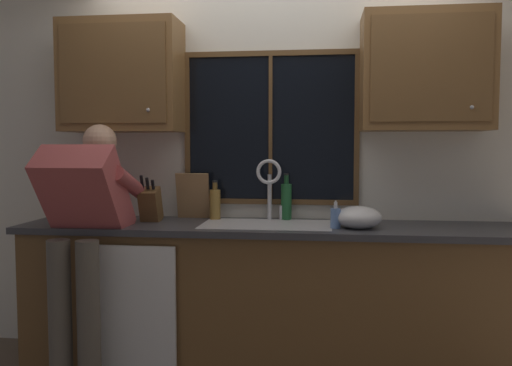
{
  "coord_description": "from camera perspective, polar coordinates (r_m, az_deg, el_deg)",
  "views": [
    {
      "loc": [
        0.29,
        -3.53,
        1.4
      ],
      "look_at": [
        -0.1,
        -0.3,
        1.18
      ],
      "focal_mm": 37.02,
      "sensor_mm": 36.0,
      "label": 1
    }
  ],
  "objects": [
    {
      "name": "knife_block",
      "position": [
        3.46,
        -11.34,
        -2.33
      ],
      "size": [
        0.12,
        0.18,
        0.32
      ],
      "color": "brown",
      "rests_on": "countertop"
    },
    {
      "name": "dishwasher_front",
      "position": [
        3.27,
        -13.86,
        -12.95
      ],
      "size": [
        0.6,
        0.02,
        0.74
      ],
      "primitive_type": "cube",
      "color": "white"
    },
    {
      "name": "upper_cabinet_left",
      "position": [
        3.63,
        -14.28,
        11.07
      ],
      "size": [
        0.77,
        0.36,
        0.72
      ],
      "color": "brown"
    },
    {
      "name": "soap_dispenser",
      "position": [
        3.16,
        8.59,
        -3.72
      ],
      "size": [
        0.06,
        0.07,
        0.17
      ],
      "color": "#668CCC",
      "rests_on": "countertop"
    },
    {
      "name": "person_standing",
      "position": [
        3.26,
        -18.05,
        -4.13
      ],
      "size": [
        0.53,
        0.7,
        1.54
      ],
      "color": "#595147",
      "rests_on": "floor"
    },
    {
      "name": "upper_cabinet_right",
      "position": [
        3.45,
        17.84,
        11.37
      ],
      "size": [
        0.77,
        0.36,
        0.72
      ],
      "color": "brown"
    },
    {
      "name": "bottle_tall_clear",
      "position": [
        3.51,
        -4.45,
        -2.21
      ],
      "size": [
        0.07,
        0.07,
        0.26
      ],
      "color": "olive",
      "rests_on": "countertop"
    },
    {
      "name": "window_frame_top",
      "position": [
        3.58,
        1.6,
        13.83
      ],
      "size": [
        1.17,
        0.02,
        0.04
      ],
      "primitive_type": "cube",
      "color": "brown"
    },
    {
      "name": "window_frame_right",
      "position": [
        3.53,
        10.86,
        5.87
      ],
      "size": [
        0.03,
        0.02,
        0.95
      ],
      "primitive_type": "cube",
      "color": "brown"
    },
    {
      "name": "mixing_bowl",
      "position": [
        3.2,
        11.01,
        -3.67
      ],
      "size": [
        0.27,
        0.27,
        0.14
      ],
      "primitive_type": "ellipsoid",
      "color": "silver",
      "rests_on": "countertop"
    },
    {
      "name": "window_frame_left",
      "position": [
        3.63,
        -7.42,
        5.85
      ],
      "size": [
        0.03,
        0.02,
        0.95
      ],
      "primitive_type": "cube",
      "color": "brown"
    },
    {
      "name": "bottle_green_glass",
      "position": [
        3.48,
        3.3,
        -1.91
      ],
      "size": [
        0.07,
        0.07,
        0.31
      ],
      "color": "#1E592D",
      "rests_on": "countertop"
    },
    {
      "name": "cutting_board",
      "position": [
        3.57,
        -6.82,
        -1.39
      ],
      "size": [
        0.22,
        0.08,
        0.31
      ],
      "primitive_type": "cube",
      "rotation": [
        0.21,
        0.0,
        0.0
      ],
      "color": "#997047",
      "rests_on": "countertop"
    },
    {
      "name": "lower_cabinet_run",
      "position": [
        3.4,
        1.8,
        -12.52
      ],
      "size": [
        3.08,
        0.58,
        0.88
      ],
      "primitive_type": "cube",
      "color": "brown",
      "rests_on": "floor"
    },
    {
      "name": "window_mullion_center",
      "position": [
        3.53,
        1.58,
        5.94
      ],
      "size": [
        0.02,
        0.02,
        0.95
      ],
      "primitive_type": "cube",
      "color": "brown"
    },
    {
      "name": "faucet",
      "position": [
        3.44,
        1.54,
        0.13
      ],
      "size": [
        0.18,
        0.09,
        0.4
      ],
      "color": "silver",
      "rests_on": "countertop"
    },
    {
      "name": "countertop",
      "position": [
        3.28,
        1.78,
        -4.88
      ],
      "size": [
        3.14,
        0.62,
        0.04
      ],
      "primitive_type": "cube",
      "color": "#38383D",
      "rests_on": "lower_cabinet_run"
    },
    {
      "name": "window_glass",
      "position": [
        3.54,
        1.6,
        5.93
      ],
      "size": [
        1.1,
        0.02,
        0.95
      ],
      "primitive_type": "cube",
      "color": "black"
    },
    {
      "name": "sink",
      "position": [
        3.3,
        1.11,
        -6.17
      ],
      "size": [
        0.8,
        0.46,
        0.21
      ],
      "color": "#B7B7BC",
      "rests_on": "lower_cabinet_run"
    },
    {
      "name": "back_wall",
      "position": [
        3.61,
        2.32,
        1.92
      ],
      "size": [
        5.48,
        0.12,
        2.55
      ],
      "primitive_type": "cube",
      "color": "silver",
      "rests_on": "floor"
    },
    {
      "name": "window_frame_bottom",
      "position": [
        3.55,
        1.57,
        -2.03
      ],
      "size": [
        1.17,
        0.02,
        0.04
      ],
      "primitive_type": "cube",
      "color": "brown"
    }
  ]
}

